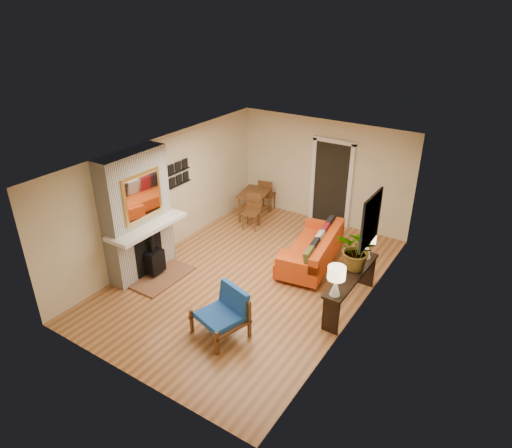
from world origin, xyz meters
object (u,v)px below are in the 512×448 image
(ottoman, at_px, (294,265))
(dining_table, at_px, (257,198))
(sofa, at_px, (315,250))
(console_table, at_px, (351,280))
(lamp_far, at_px, (368,242))
(houseplant, at_px, (358,250))
(blue_chair, at_px, (225,310))
(lamp_near, at_px, (336,278))

(ottoman, relative_size, dining_table, 0.56)
(sofa, bearing_deg, console_table, -39.26)
(console_table, distance_m, lamp_far, 0.83)
(sofa, height_order, console_table, sofa)
(console_table, bearing_deg, lamp_far, 90.00)
(lamp_far, bearing_deg, houseplant, -91.19)
(blue_chair, height_order, console_table, blue_chair)
(sofa, bearing_deg, lamp_near, -55.46)
(dining_table, bearing_deg, lamp_near, -40.84)
(sofa, relative_size, houseplant, 2.67)
(blue_chair, bearing_deg, lamp_far, 58.71)
(blue_chair, distance_m, console_table, 2.36)
(ottoman, bearing_deg, sofa, 72.06)
(sofa, distance_m, ottoman, 0.62)
(lamp_near, height_order, houseplant, houseplant)
(houseplant, bearing_deg, dining_table, 149.38)
(houseplant, bearing_deg, lamp_near, -89.40)
(console_table, relative_size, lamp_far, 3.43)
(ottoman, xyz_separation_m, lamp_far, (1.39, 0.27, 0.85))
(ottoman, relative_size, blue_chair, 0.94)
(lamp_far, bearing_deg, dining_table, 155.67)
(dining_table, xyz_separation_m, lamp_near, (3.49, -3.02, 0.50))
(dining_table, distance_m, lamp_far, 3.86)
(sofa, relative_size, blue_chair, 2.20)
(ottoman, bearing_deg, lamp_far, 11.12)
(sofa, height_order, lamp_far, lamp_far)
(blue_chair, relative_size, lamp_near, 1.80)
(ottoman, xyz_separation_m, lamp_near, (1.39, -1.17, 0.85))
(ottoman, relative_size, console_table, 0.49)
(dining_table, relative_size, console_table, 0.89)
(sofa, height_order, lamp_near, lamp_near)
(blue_chair, distance_m, lamp_far, 2.97)
(blue_chair, relative_size, dining_table, 0.59)
(ottoman, height_order, lamp_near, lamp_near)
(blue_chair, xyz_separation_m, dining_table, (-1.98, 4.06, 0.12))
(ottoman, distance_m, lamp_far, 1.65)
(blue_chair, xyz_separation_m, lamp_far, (1.51, 2.49, 0.62))
(houseplant, bearing_deg, ottoman, 171.37)
(sofa, relative_size, dining_table, 1.30)
(console_table, relative_size, houseplant, 2.31)
(sofa, relative_size, lamp_far, 3.96)
(sofa, xyz_separation_m, lamp_far, (1.20, -0.30, 0.71))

